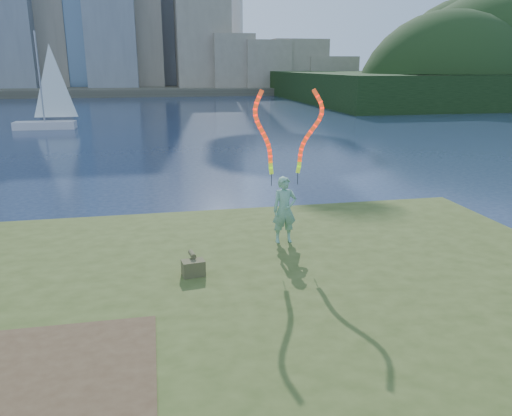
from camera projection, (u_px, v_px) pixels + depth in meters
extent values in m
plane|color=#1B2844|center=(185.00, 310.00, 10.70)|extent=(320.00, 320.00, 0.00)
cube|color=#384819|center=(195.00, 371.00, 8.30)|extent=(20.00, 18.00, 0.30)
cube|color=#384819|center=(193.00, 348.00, 8.52)|extent=(17.00, 15.00, 0.30)
cube|color=#384819|center=(191.00, 329.00, 8.63)|extent=(14.00, 12.00, 0.30)
cube|color=#47331E|center=(41.00, 378.00, 7.04)|extent=(3.20, 3.00, 0.02)
cube|color=#494435|center=(154.00, 88.00, 100.00)|extent=(320.00, 40.00, 1.20)
imported|color=#1D6E42|center=(284.00, 210.00, 12.26)|extent=(0.61, 0.41, 1.66)
cylinder|color=black|center=(271.00, 180.00, 12.09)|extent=(0.02, 0.02, 0.30)
cylinder|color=black|center=(298.00, 178.00, 12.23)|extent=(0.02, 0.02, 0.30)
cube|color=#4D492C|center=(193.00, 268.00, 10.44)|extent=(0.51, 0.37, 0.33)
cylinder|color=#4D492C|center=(192.00, 254.00, 10.59)|extent=(0.15, 0.32, 0.11)
cube|color=silver|center=(45.00, 126.00, 40.78)|extent=(4.79, 1.60, 0.67)
cylinder|color=gray|center=(40.00, 79.00, 39.75)|extent=(0.13, 0.13, 7.25)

